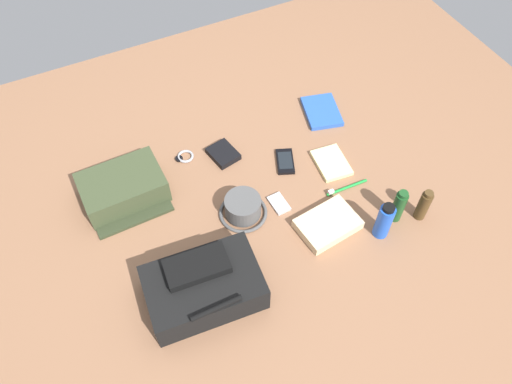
{
  "coord_description": "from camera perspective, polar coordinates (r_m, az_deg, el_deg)",
  "views": [
    {
      "loc": [
        0.45,
        0.92,
        1.44
      ],
      "look_at": [
        0.0,
        0.0,
        0.04
      ],
      "focal_mm": 35.04,
      "sensor_mm": 36.0,
      "label": 1
    }
  ],
  "objects": [
    {
      "name": "wallet",
      "position": [
        1.88,
        -3.77,
        4.37
      ],
      "size": [
        0.11,
        0.13,
        0.02
      ],
      "primitive_type": "cube",
      "rotation": [
        0.0,
        0.0,
        0.2
      ],
      "color": "black",
      "rests_on": "ground_plane"
    },
    {
      "name": "wristwatch",
      "position": [
        1.9,
        -8.15,
        4.01
      ],
      "size": [
        0.07,
        0.06,
        0.01
      ],
      "color": "#99999E",
      "rests_on": "ground_plane"
    },
    {
      "name": "bucket_hat",
      "position": [
        1.7,
        -1.5,
        -1.83
      ],
      "size": [
        0.17,
        0.17,
        0.08
      ],
      "color": "#4D4D4D",
      "rests_on": "ground_plane"
    },
    {
      "name": "toiletry_pouch",
      "position": [
        1.79,
        -14.9,
        0.4
      ],
      "size": [
        0.28,
        0.24,
        0.1
      ],
      "color": "#384228",
      "rests_on": "ground_plane"
    },
    {
      "name": "cologne_bottle",
      "position": [
        1.76,
        18.58,
        -1.44
      ],
      "size": [
        0.04,
        0.04,
        0.14
      ],
      "color": "#473319",
      "rests_on": "ground_plane"
    },
    {
      "name": "notepad",
      "position": [
        1.88,
        8.59,
        3.32
      ],
      "size": [
        0.13,
        0.16,
        0.02
      ],
      "primitive_type": "cube",
      "rotation": [
        0.0,
        0.0,
        -0.11
      ],
      "color": "beige",
      "rests_on": "ground_plane"
    },
    {
      "name": "backpack",
      "position": [
        1.54,
        -6.01,
        -10.65
      ],
      "size": [
        0.36,
        0.25,
        0.14
      ],
      "color": "black",
      "rests_on": "ground_plane"
    },
    {
      "name": "paperback_novel",
      "position": [
        2.05,
        7.5,
        9.09
      ],
      "size": [
        0.17,
        0.2,
        0.02
      ],
      "color": "blue",
      "rests_on": "ground_plane"
    },
    {
      "name": "media_player",
      "position": [
        1.75,
        2.62,
        -1.31
      ],
      "size": [
        0.06,
        0.09,
        0.01
      ],
      "color": "#B7B7BC",
      "rests_on": "ground_plane"
    },
    {
      "name": "toothbrush",
      "position": [
        1.81,
        10.07,
        0.44
      ],
      "size": [
        0.16,
        0.02,
        0.02
      ],
      "color": "#198C33",
      "rests_on": "ground_plane"
    },
    {
      "name": "shampoo_bottle",
      "position": [
        1.73,
        15.97,
        -1.54
      ],
      "size": [
        0.04,
        0.04,
        0.14
      ],
      "color": "#19471E",
      "rests_on": "ground_plane"
    },
    {
      "name": "ground_plane",
      "position": [
        1.78,
        0.0,
        -0.99
      ],
      "size": [
        2.64,
        2.02,
        0.02
      ],
      "primitive_type": "cube",
      "color": "brown",
      "rests_on": "ground"
    },
    {
      "name": "deodorant_spray",
      "position": [
        1.68,
        14.42,
        -3.21
      ],
      "size": [
        0.05,
        0.05,
        0.15
      ],
      "color": "blue",
      "rests_on": "ground_plane"
    },
    {
      "name": "cell_phone",
      "position": [
        1.87,
        3.35,
        3.51
      ],
      "size": [
        0.1,
        0.13,
        0.01
      ],
      "color": "black",
      "rests_on": "ground_plane"
    },
    {
      "name": "folded_towel",
      "position": [
        1.7,
        8.19,
        -3.65
      ],
      "size": [
        0.21,
        0.16,
        0.04
      ],
      "primitive_type": "cube",
      "rotation": [
        0.0,
        0.0,
        0.12
      ],
      "color": "beige",
      "rests_on": "ground_plane"
    }
  ]
}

